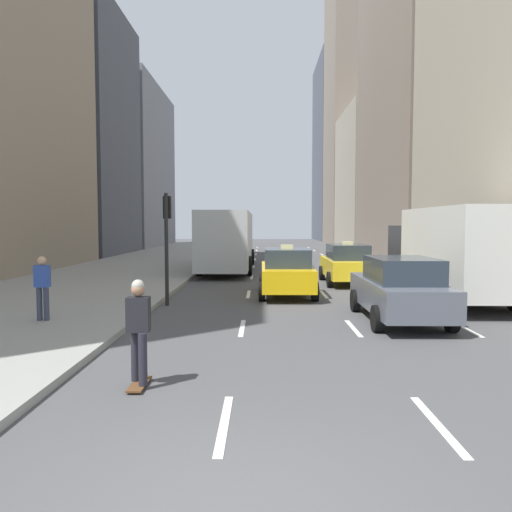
# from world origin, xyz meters

# --- Properties ---
(ground_plane) EXTENTS (160.00, 160.00, 0.00)m
(ground_plane) POSITION_xyz_m (0.00, 0.00, 0.00)
(ground_plane) COLOR #474749
(sidewalk_left) EXTENTS (8.00, 66.00, 0.15)m
(sidewalk_left) POSITION_xyz_m (-7.00, 27.00, 0.07)
(sidewalk_left) COLOR gray
(sidewalk_left) RESTS_ON ground
(lane_markings) EXTENTS (5.72, 56.00, 0.01)m
(lane_markings) POSITION_xyz_m (2.60, 23.00, 0.01)
(lane_markings) COLOR white
(lane_markings) RESTS_ON ground
(building_row_left) EXTENTS (6.00, 61.29, 31.11)m
(building_row_left) POSITION_xyz_m (-14.00, 27.06, 12.33)
(building_row_left) COLOR #A89E89
(building_row_left) RESTS_ON ground
(building_row_right) EXTENTS (6.00, 81.42, 37.02)m
(building_row_right) POSITION_xyz_m (12.00, 45.36, 13.53)
(building_row_right) COLOR gray
(building_row_right) RESTS_ON ground
(taxi_lead) EXTENTS (2.02, 4.40, 1.87)m
(taxi_lead) POSITION_xyz_m (4.00, 17.31, 0.88)
(taxi_lead) COLOR yellow
(taxi_lead) RESTS_ON ground
(taxi_second) EXTENTS (2.02, 4.40, 1.87)m
(taxi_second) POSITION_xyz_m (1.20, 13.69, 0.88)
(taxi_second) COLOR yellow
(taxi_second) RESTS_ON ground
(sedan_black_near) EXTENTS (2.02, 4.59, 1.73)m
(sedan_black_near) POSITION_xyz_m (4.00, 8.94, 0.88)
(sedan_black_near) COLOR #565B66
(sedan_black_near) RESTS_ON ground
(city_bus) EXTENTS (2.80, 11.61, 3.25)m
(city_bus) POSITION_xyz_m (-1.61, 23.82, 1.79)
(city_bus) COLOR #B7BCC1
(city_bus) RESTS_ON ground
(box_truck) EXTENTS (2.58, 8.40, 3.15)m
(box_truck) POSITION_xyz_m (6.80, 12.73, 1.71)
(box_truck) COLOR #262628
(box_truck) RESTS_ON ground
(skateboarder) EXTENTS (0.36, 0.80, 1.75)m
(skateboarder) POSITION_xyz_m (-1.68, 3.46, 0.96)
(skateboarder) COLOR brown
(skateboarder) RESTS_ON ground
(pedestrian_mid_block) EXTENTS (0.36, 0.22, 1.65)m
(pedestrian_mid_block) POSITION_xyz_m (-5.32, 8.19, 1.07)
(pedestrian_mid_block) COLOR #383D51
(pedestrian_mid_block) RESTS_ON sidewalk_left
(traffic_light_pole) EXTENTS (0.24, 0.42, 3.60)m
(traffic_light_pole) POSITION_xyz_m (-2.75, 11.54, 2.41)
(traffic_light_pole) COLOR black
(traffic_light_pole) RESTS_ON ground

